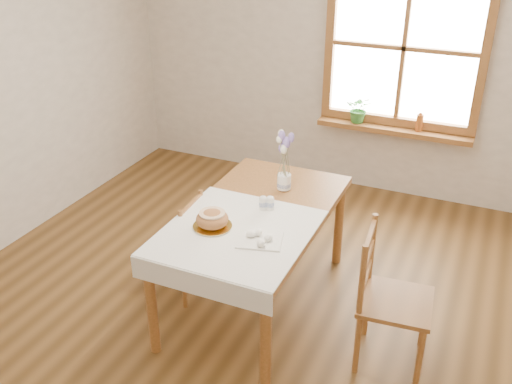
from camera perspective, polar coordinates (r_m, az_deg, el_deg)
ground at (r=4.07m, az=-1.76°, el=-13.15°), size 5.00×5.00×0.00m
room_walls at (r=3.24m, az=-2.19°, el=10.55°), size 4.60×5.10×2.65m
window at (r=5.46m, az=14.61°, el=13.76°), size 1.46×0.08×1.46m
window_sill at (r=5.61m, az=13.58°, el=6.07°), size 1.46×0.20×0.05m
dining_table at (r=3.91m, az=-0.00°, el=-3.07°), size 0.90×1.60×0.75m
table_linen at (r=3.63m, az=-1.96°, el=-4.04°), size 0.91×0.99×0.01m
chair_left at (r=4.21m, az=-8.35°, el=-5.23°), size 0.41×0.40×0.80m
chair_right at (r=3.63m, az=13.83°, el=-10.44°), size 0.49×0.47×0.93m
bread_plate at (r=3.68m, az=-4.37°, el=-3.45°), size 0.30×0.30×0.01m
bread_loaf at (r=3.64m, az=-4.40°, el=-2.58°), size 0.21×0.21×0.12m
egg_napkin at (r=3.53m, az=0.39°, el=-4.80°), size 0.32×0.29×0.01m
eggs at (r=3.51m, az=0.40°, el=-4.40°), size 0.25×0.24×0.05m
salt_shaker at (r=3.85m, az=0.70°, el=-1.07°), size 0.07×0.07×0.10m
pepper_shaker at (r=3.85m, az=1.42°, el=-1.09°), size 0.06×0.06×0.10m
flower_vase at (r=4.15m, az=2.82°, el=0.95°), size 0.12×0.12×0.11m
lavender_bouquet at (r=4.05m, az=2.89°, el=3.81°), size 0.18×0.18×0.34m
potted_plant at (r=5.63m, az=10.27°, el=7.89°), size 0.27×0.29×0.21m
amber_bottle at (r=5.54m, az=16.05°, el=6.76°), size 0.07×0.07×0.18m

